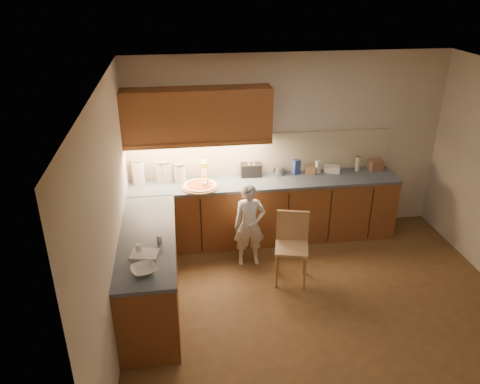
{
  "coord_description": "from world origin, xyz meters",
  "views": [
    {
      "loc": [
        -1.57,
        -4.13,
        3.53
      ],
      "look_at": [
        -0.8,
        1.2,
        1.0
      ],
      "focal_mm": 35.0,
      "sensor_mm": 36.0,
      "label": 1
    }
  ],
  "objects_px": {
    "toaster": "(251,170)",
    "oil_jug": "(204,171)",
    "wooden_chair": "(292,242)",
    "pizza_on_board": "(200,186)",
    "child": "(249,225)"
  },
  "relations": [
    {
      "from": "toaster",
      "to": "oil_jug",
      "type": "bearing_deg",
      "value": -174.21
    },
    {
      "from": "wooden_chair",
      "to": "toaster",
      "type": "height_order",
      "value": "toaster"
    },
    {
      "from": "pizza_on_board",
      "to": "child",
      "type": "relative_size",
      "value": 0.45
    },
    {
      "from": "toaster",
      "to": "wooden_chair",
      "type": "bearing_deg",
      "value": -71.57
    },
    {
      "from": "pizza_on_board",
      "to": "oil_jug",
      "type": "xyz_separation_m",
      "value": [
        0.08,
        0.26,
        0.11
      ]
    },
    {
      "from": "oil_jug",
      "to": "toaster",
      "type": "distance_m",
      "value": 0.67
    },
    {
      "from": "wooden_chair",
      "to": "toaster",
      "type": "distance_m",
      "value": 1.33
    },
    {
      "from": "child",
      "to": "toaster",
      "type": "relative_size",
      "value": 3.84
    },
    {
      "from": "pizza_on_board",
      "to": "oil_jug",
      "type": "bearing_deg",
      "value": 74.05
    },
    {
      "from": "pizza_on_board",
      "to": "wooden_chair",
      "type": "relative_size",
      "value": 0.57
    },
    {
      "from": "wooden_chair",
      "to": "toaster",
      "type": "xyz_separation_m",
      "value": [
        -0.32,
        1.19,
        0.5
      ]
    },
    {
      "from": "child",
      "to": "toaster",
      "type": "xyz_separation_m",
      "value": [
        0.15,
        0.78,
        0.45
      ]
    },
    {
      "from": "child",
      "to": "toaster",
      "type": "bearing_deg",
      "value": 79.74
    },
    {
      "from": "child",
      "to": "oil_jug",
      "type": "height_order",
      "value": "oil_jug"
    },
    {
      "from": "pizza_on_board",
      "to": "toaster",
      "type": "bearing_deg",
      "value": 21.39
    }
  ]
}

